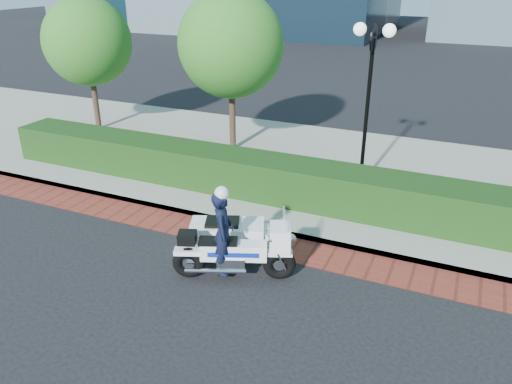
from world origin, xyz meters
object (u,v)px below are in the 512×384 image
at_px(tree_a, 88,42).
at_px(police_motorcycle, 230,239).
at_px(lamppost, 370,82).
at_px(tree_b, 231,45).

bearing_deg(tree_a, police_motorcycle, -35.95).
bearing_deg(police_motorcycle, lamppost, 50.85).
distance_m(tree_a, tree_b, 5.50).
relative_size(tree_a, tree_b, 0.94).
xyz_separation_m(tree_b, police_motorcycle, (3.01, -6.17, -2.77)).
distance_m(lamppost, police_motorcycle, 5.59).
xyz_separation_m(lamppost, police_motorcycle, (-1.49, -4.87, -2.29)).
bearing_deg(lamppost, tree_a, 172.59).
bearing_deg(tree_b, police_motorcycle, -64.01).
distance_m(tree_a, police_motorcycle, 10.82).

